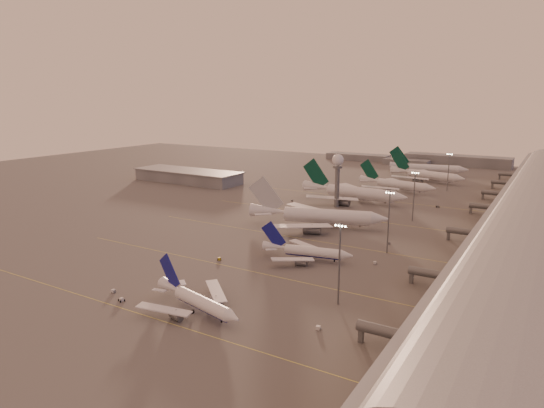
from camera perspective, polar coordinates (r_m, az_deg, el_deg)
The scene contains 26 objects.
ground at distance 176.99m, azimuth -9.88°, elevation -7.57°, with size 700.00×700.00×0.00m, color #4F4C4C.
taxiway_markings at distance 206.66m, azimuth 6.83°, elevation -4.51°, with size 180.00×185.25×0.02m.
hangar at distance 355.23m, azimuth -9.85°, elevation 3.28°, with size 82.00×27.00×8.50m.
radar_tower at distance 269.23m, azimuth 7.72°, elevation 4.02°, with size 6.40×6.40×31.10m.
mast_a at distance 142.95m, azimuth 7.93°, elevation -6.58°, with size 3.60×0.56×25.00m.
mast_b at distance 193.64m, azimuth 13.56°, elevation -1.73°, with size 3.60×0.56×25.00m.
mast_c at distance 246.71m, azimuth 16.36°, elevation 1.15°, with size 3.60×0.56×25.00m.
mast_d at distance 333.84m, azimuth 20.05°, elevation 3.76°, with size 3.60×0.56×25.00m.
distant_horizon at distance 465.93m, azimuth 17.54°, elevation 4.99°, with size 165.00×37.50×9.00m.
narrowbody_near at distance 142.30m, azimuth -8.80°, elevation -11.41°, with size 35.71×28.17×14.18m.
narrowbody_mid at distance 183.49m, azimuth 4.11°, elevation -5.74°, with size 35.27×27.87×13.92m.
widebody_white at distance 229.12m, azimuth 5.44°, elevation -1.73°, with size 64.40×50.85×23.35m.
greentail_a at distance 286.85m, azimuth 9.55°, elevation 1.08°, with size 65.77×53.08×23.88m.
greentail_b at distance 325.00m, azimuth 14.44°, elevation 2.06°, with size 53.15×42.61×19.40m.
greentail_c at distance 367.95m, azimuth 17.72°, elevation 3.09°, with size 57.01×45.49×21.10m.
greentail_d at distance 400.96m, azimuth 17.92°, elevation 3.83°, with size 59.86×47.92×21.92m.
gsv_truck_a at distance 161.73m, azimuth -18.07°, elevation -9.56°, with size 5.56×2.22×2.22m.
gsv_tug_near at distance 155.08m, azimuth -17.28°, elevation -10.72°, with size 3.13×4.10×1.04m.
gsv_catering_a at distance 131.72m, azimuth 5.56°, elevation -13.71°, with size 5.57×3.22×4.30m.
gsv_tug_mid at distance 184.40m, azimuth -6.23°, elevation -6.46°, with size 3.71×3.88×0.96m.
gsv_truck_b at distance 182.82m, azimuth 12.15°, elevation -6.63°, with size 5.88×3.98×2.24m.
gsv_truck_c at distance 218.72m, azimuth -0.03°, elevation -3.16°, with size 5.57×4.79×2.21m.
gsv_catering_b at distance 207.78m, azimuth 13.63°, elevation -4.13°, with size 5.08×2.97×3.91m.
gsv_tug_far at distance 255.33m, azimuth 7.62°, elevation -1.12°, with size 3.66×3.82×0.95m.
gsv_truck_d at distance 285.63m, azimuth 2.39°, elevation 0.53°, with size 2.50×4.93×1.90m.
gsv_tug_hangar at distance 284.28m, azimuth 18.91°, elevation -0.28°, with size 4.54×3.67×1.13m.
Camera 1 is at (110.24, -124.68, 60.22)m, focal length 32.00 mm.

